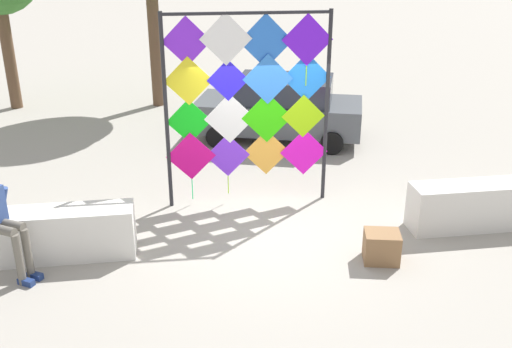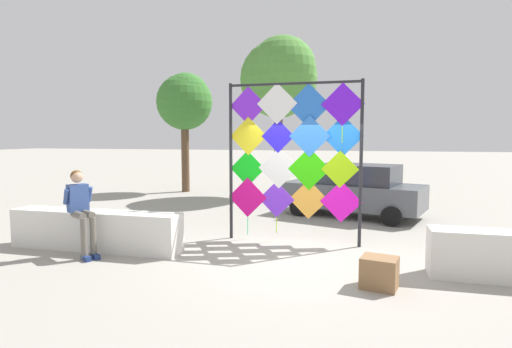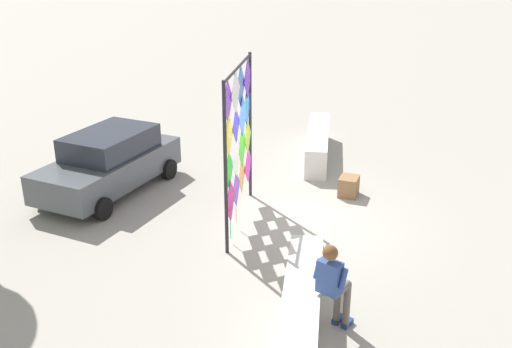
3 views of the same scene
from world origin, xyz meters
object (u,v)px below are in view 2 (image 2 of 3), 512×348
Objects in this scene: tree_far_right at (184,102)px; tree_palm_like at (280,75)px; cardboard_box_large at (379,273)px; kite_display_rack at (294,150)px; parked_car at (354,190)px; seated_vendor at (81,205)px.

tree_palm_like is at bearing -5.43° from tree_far_right.
tree_palm_like is at bearing 110.04° from cardboard_box_large.
tree_palm_like is 4.11m from tree_far_right.
kite_display_rack is at bearing -76.43° from tree_palm_like.
tree_far_right reaches higher than parked_car.
parked_car is 0.69× the size of tree_palm_like.
tree_palm_like reaches higher than parked_car.
kite_display_rack is at bearing -109.85° from parked_car.
tree_palm_like reaches higher than kite_display_rack.
tree_palm_like is at bearing 76.37° from seated_vendor.
cardboard_box_large is 0.09× the size of tree_palm_like.
parked_car is at bearing 94.71° from cardboard_box_large.
tree_far_right is (-1.89, 9.04, 2.67)m from seated_vendor.
cardboard_box_large is at bearing -69.96° from tree_palm_like.
parked_car is 0.86× the size of tree_far_right.
kite_display_rack is at bearing 28.35° from seated_vendor.
kite_display_rack reaches higher than cardboard_box_large.
seated_vendor is at bearing -132.58° from parked_car.
seated_vendor is 0.39× the size of parked_car.
tree_far_right is (-5.60, 7.04, 1.67)m from kite_display_rack.
cardboard_box_large is at bearing -85.29° from parked_car.
parked_car is 5.74m from cardboard_box_large.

